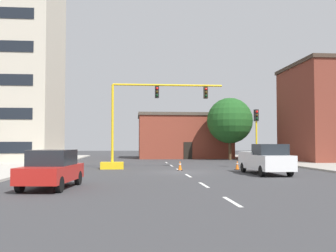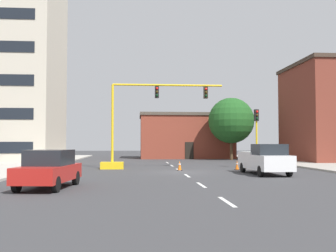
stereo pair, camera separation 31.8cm
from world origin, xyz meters
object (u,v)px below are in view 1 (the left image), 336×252
(tree_right_far, at_px, (230,121))
(traffic_cone_roadside_a, at_px, (237,165))
(traffic_cone_roadside_b, at_px, (180,166))
(traffic_signal_gantry, at_px, (129,140))
(sedan_red_near_left, at_px, (52,169))
(pickup_truck_white, at_px, (265,159))
(traffic_light_pole_right, at_px, (256,125))

(tree_right_far, bearing_deg, traffic_cone_roadside_a, -102.28)
(tree_right_far, distance_m, traffic_cone_roadside_b, 20.27)
(traffic_cone_roadside_a, relative_size, traffic_cone_roadside_b, 0.98)
(traffic_signal_gantry, xyz_separation_m, sedan_red_near_left, (-3.28, -13.21, -1.40))
(traffic_signal_gantry, bearing_deg, tree_right_far, 52.30)
(tree_right_far, height_order, pickup_truck_white, tree_right_far)
(traffic_cone_roadside_a, bearing_deg, traffic_signal_gantry, 167.22)
(traffic_cone_roadside_a, xyz_separation_m, traffic_cone_roadside_b, (-4.46, -0.32, 0.01))
(traffic_light_pole_right, bearing_deg, pickup_truck_white, -102.52)
(traffic_light_pole_right, distance_m, traffic_cone_roadside_a, 4.10)
(traffic_signal_gantry, bearing_deg, pickup_truck_white, -34.55)
(sedan_red_near_left, xyz_separation_m, traffic_cone_roadside_b, (7.15, 11.00, -0.52))
(tree_right_far, relative_size, traffic_cone_roadside_b, 10.22)
(sedan_red_near_left, relative_size, traffic_cone_roadside_b, 6.27)
(traffic_signal_gantry, bearing_deg, sedan_red_near_left, -103.97)
(sedan_red_near_left, bearing_deg, traffic_cone_roadside_a, 44.26)
(tree_right_far, distance_m, sedan_red_near_left, 33.05)
(traffic_light_pole_right, bearing_deg, tree_right_far, 83.64)
(traffic_cone_roadside_b, bearing_deg, tree_right_far, 65.19)
(tree_right_far, relative_size, traffic_cone_roadside_a, 10.38)
(traffic_signal_gantry, relative_size, traffic_cone_roadside_a, 13.30)
(traffic_cone_roadside_b, bearing_deg, sedan_red_near_left, -123.05)
(traffic_light_pole_right, bearing_deg, traffic_signal_gantry, 178.40)
(pickup_truck_white, relative_size, sedan_red_near_left, 1.17)
(sedan_red_near_left, bearing_deg, pickup_truck_white, 29.45)
(traffic_signal_gantry, xyz_separation_m, tree_right_far, (12.17, 15.74, 2.53))
(traffic_light_pole_right, xyz_separation_m, tree_right_far, (1.79, 16.03, 1.29))
(tree_right_far, bearing_deg, pickup_truck_white, -98.05)
(pickup_truck_white, bearing_deg, traffic_signal_gantry, 145.45)
(traffic_signal_gantry, xyz_separation_m, traffic_light_pole_right, (10.38, -0.29, 1.24))
(sedan_red_near_left, bearing_deg, traffic_signal_gantry, 76.03)
(tree_right_far, relative_size, pickup_truck_white, 1.40)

